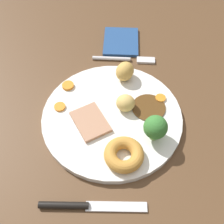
% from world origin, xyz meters
% --- Properties ---
extents(dining_table, '(1.20, 0.84, 0.04)m').
position_xyz_m(dining_table, '(0.00, 0.00, 0.02)').
color(dining_table, brown).
rests_on(dining_table, ground).
extents(dinner_plate, '(0.29, 0.29, 0.01)m').
position_xyz_m(dinner_plate, '(-0.03, 0.02, 0.04)').
color(dinner_plate, white).
rests_on(dinner_plate, dining_table).
extents(gravy_pool, '(0.07, 0.07, 0.00)m').
position_xyz_m(gravy_pool, '(-0.06, 0.09, 0.05)').
color(gravy_pool, '#563819').
rests_on(gravy_pool, dinner_plate).
extents(meat_slice_main, '(0.10, 0.09, 0.01)m').
position_xyz_m(meat_slice_main, '(-0.01, -0.02, 0.05)').
color(meat_slice_main, tan).
rests_on(meat_slice_main, dinner_plate).
extents(yorkshire_pudding, '(0.07, 0.07, 0.02)m').
position_xyz_m(yorkshire_pudding, '(0.06, 0.05, 0.06)').
color(yorkshire_pudding, '#C68938').
rests_on(yorkshire_pudding, dinner_plate).
extents(roast_potato_left, '(0.06, 0.05, 0.04)m').
position_xyz_m(roast_potato_left, '(-0.14, 0.04, 0.07)').
color(roast_potato_left, tan).
rests_on(roast_potato_left, dinner_plate).
extents(roast_potato_right, '(0.04, 0.04, 0.03)m').
position_xyz_m(roast_potato_right, '(-0.05, 0.04, 0.07)').
color(roast_potato_right, '#D8B260').
rests_on(roast_potato_right, dinner_plate).
extents(carrot_coin_front, '(0.02, 0.02, 0.00)m').
position_xyz_m(carrot_coin_front, '(-0.08, 0.12, 0.05)').
color(carrot_coin_front, orange).
rests_on(carrot_coin_front, dinner_plate).
extents(carrot_coin_back, '(0.03, 0.03, 0.01)m').
position_xyz_m(carrot_coin_back, '(-0.10, -0.09, 0.05)').
color(carrot_coin_back, orange).
rests_on(carrot_coin_back, dinner_plate).
extents(carrot_coin_side, '(0.02, 0.02, 0.00)m').
position_xyz_m(carrot_coin_side, '(-0.04, -0.09, 0.05)').
color(carrot_coin_side, orange).
rests_on(carrot_coin_side, dinner_plate).
extents(broccoli_floret, '(0.05, 0.05, 0.06)m').
position_xyz_m(broccoli_floret, '(0.01, 0.10, 0.08)').
color(broccoli_floret, '#8CB766').
rests_on(broccoli_floret, dinner_plate).
extents(fork, '(0.02, 0.15, 0.01)m').
position_xyz_m(fork, '(-0.21, 0.04, 0.04)').
color(fork, silver).
rests_on(fork, dining_table).
extents(knife, '(0.03, 0.19, 0.01)m').
position_xyz_m(knife, '(0.16, -0.01, 0.04)').
color(knife, black).
rests_on(knife, dining_table).
extents(folded_napkin, '(0.11, 0.10, 0.01)m').
position_xyz_m(folded_napkin, '(-0.28, 0.02, 0.04)').
color(folded_napkin, navy).
rests_on(folded_napkin, dining_table).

